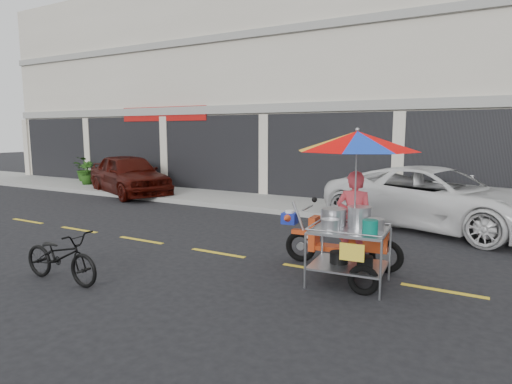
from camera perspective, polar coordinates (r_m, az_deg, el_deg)
The scene contains 9 objects.
ground at distance 7.43m, azimuth 7.95°, elevation -10.21°, with size 90.00×90.00×0.00m, color black.
sidewalk at distance 12.55m, azimuth 17.25°, elevation -2.59°, with size 45.00×3.00×0.15m, color gray.
centerline at distance 7.43m, azimuth 7.95°, elevation -10.18°, with size 42.00×0.10×0.01m, color gold.
maroon_sedan at distance 16.33m, azimuth -16.56°, elevation 2.25°, with size 1.78×4.43×1.51m, color #340803.
white_pickup at distance 11.10m, azimuth 22.92°, elevation -0.74°, with size 2.46×5.33×1.48m, color white.
plant_tall at distance 20.31m, azimuth -21.81°, elevation 2.90°, with size 0.97×0.84×1.08m, color #1D4210.
plant_short at distance 18.95m, azimuth -21.63°, elevation 2.40°, with size 0.54×0.54×0.96m, color #1D4210.
near_bicycle at distance 7.33m, azimuth -24.58°, elevation -7.80°, with size 0.54×1.55×0.82m, color black.
food_vendor_rig at distance 6.83m, azimuth 12.86°, elevation 0.92°, with size 2.47×1.96×2.39m.
Camera 1 is at (2.55, -6.58, 2.32)m, focal length 30.00 mm.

